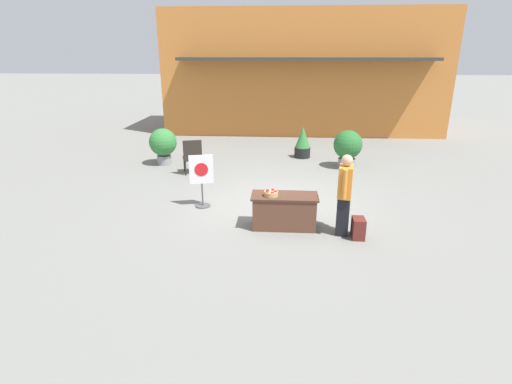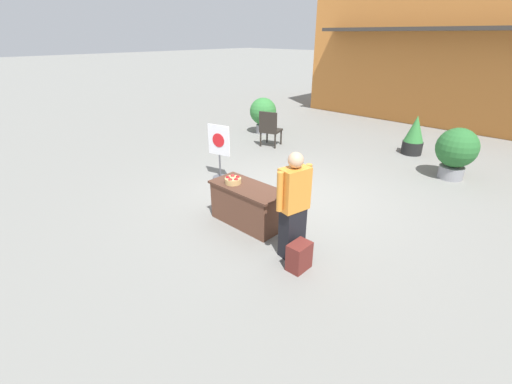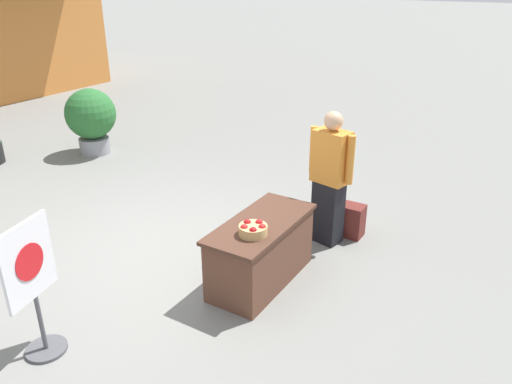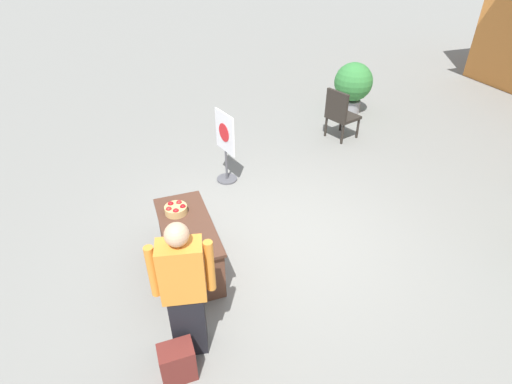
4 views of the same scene
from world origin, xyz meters
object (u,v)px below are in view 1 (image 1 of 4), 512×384
Objects in this scene: apple_basket at (271,193)px; potted_plant_far_left at (163,144)px; poster_board at (202,179)px; patio_chair at (192,155)px; person_visitor at (344,195)px; backpack at (358,228)px; display_table at (284,211)px; potted_plant_near_right at (348,147)px; potted_plant_near_left at (303,143)px.

potted_plant_far_left is (-3.68, 4.83, -0.08)m from apple_basket.
poster_board is 1.07× the size of potted_plant_far_left.
potted_plant_far_left reaches higher than patio_chair.
person_visitor reaches higher than backpack.
potted_plant_far_left is (-3.96, 4.76, 0.33)m from display_table.
apple_basket is at bearing 168.23° from backpack.
apple_basket is 0.27× the size of patio_chair.
backpack is at bearing 158.26° from person_visitor.
display_table is 2.24m from poster_board.
apple_basket is 1.47m from person_visitor.
apple_basket is at bearing -164.41° from patio_chair.
display_table is at bearing 163.36° from backpack.
display_table is 1.54m from backpack.
person_visitor is at bearing -152.82° from patio_chair.
display_table is 3.29× the size of backpack.
poster_board is at bearing 151.49° from display_table.
potted_plant_near_right is at bearing 0.24° from potted_plant_far_left.
potted_plant_near_left is 4.75m from potted_plant_far_left.
backpack is 6.48m from potted_plant_near_left.
potted_plant_far_left is 0.99× the size of potted_plant_near_right.
backpack is 5.97m from patio_chair.
person_visitor reaches higher than potted_plant_far_left.
backpack is 5.27m from potted_plant_near_right.
display_table is at bearing -112.63° from potted_plant_near_right.
person_visitor reaches higher than display_table.
display_table is 1.16× the size of potted_plant_near_right.
apple_basket is 5.36m from potted_plant_near_right.
display_table is at bearing 14.83° from apple_basket.
patio_chair is at bearing -167.71° from potted_plant_near_right.
potted_plant_far_left is (-5.14, 5.01, -0.15)m from person_visitor.
patio_chair is at bearing 123.11° from apple_basket.
potted_plant_near_right is (0.81, 5.03, -0.16)m from person_visitor.
potted_plant_near_right is at bearing 67.37° from display_table.
apple_basket is at bearing -165.17° from display_table.
poster_board is 4.21m from potted_plant_far_left.
potted_plant_far_left is (-2.01, 3.70, 0.01)m from poster_board.
poster_board is at bearing -61.47° from potted_plant_far_left.
patio_chair is 1.57m from potted_plant_far_left.
potted_plant_near_right reaches higher than patio_chair.
backpack is 0.33× the size of poster_board.
patio_chair is (-4.24, 4.18, 0.37)m from backpack.
display_table is at bearing -95.98° from potted_plant_near_left.
patio_chair is 0.97× the size of potted_plant_near_left.
backpack is at bearing -11.77° from apple_basket.
apple_basket is 4.56m from patio_chair.
person_visitor is at bearing -84.92° from potted_plant_near_left.
person_visitor is 5.10m from potted_plant_near_right.
person_visitor is 1.52× the size of potted_plant_near_left.
potted_plant_far_left is (-4.59, -1.22, 0.17)m from potted_plant_near_left.
person_visitor is (1.46, -0.17, 0.07)m from apple_basket.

